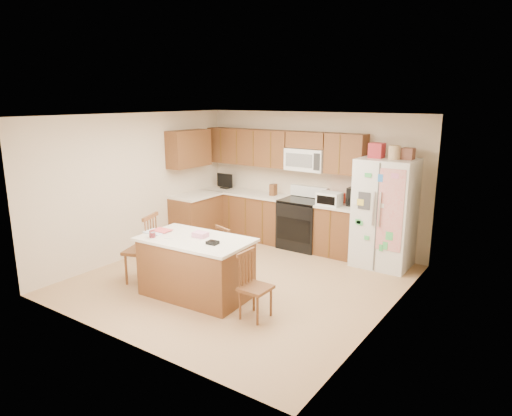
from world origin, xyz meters
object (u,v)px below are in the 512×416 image
Objects in this scene: refrigerator at (385,212)px; windsor_chair_right at (254,287)px; stove at (302,223)px; island at (196,267)px; windsor_chair_left at (143,250)px; windsor_chair_back at (230,255)px.

windsor_chair_right is at bearing -104.13° from refrigerator.
stove is 0.70× the size of island.
windsor_chair_left is at bearing -135.07° from refrigerator.
refrigerator is at bearing 49.24° from windsor_chair_back.
stove reaches higher than island.
windsor_chair_right is (2.06, -0.02, -0.09)m from windsor_chair_left.
stove is 3.06m from windsor_chair_left.
windsor_chair_right is at bearing -72.87° from stove.
island is at bearing 3.98° from windsor_chair_left.
windsor_chair_left is at bearing 179.57° from windsor_chair_right.
stove is 0.55× the size of refrigerator.
refrigerator is 3.92m from windsor_chair_left.
refrigerator is 3.24m from island.
island is at bearing -123.13° from refrigerator.
island reaches higher than windsor_chair_back.
refrigerator reaches higher than stove.
stove reaches higher than windsor_chair_left.
windsor_chair_back is at bearing 141.30° from windsor_chair_right.
windsor_chair_left is (-2.76, -2.76, -0.42)m from refrigerator.
windsor_chair_back is (0.06, 0.72, -0.02)m from island.
windsor_chair_left is 1.22× the size of windsor_chair_back.
windsor_chair_left is 1.22× the size of windsor_chair_right.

